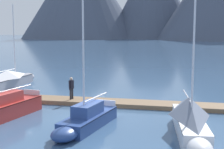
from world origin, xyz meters
TOP-DOWN VIEW (x-y plane):
  - ground_plane at (0.00, 0.00)m, footprint 700.00×700.00m
  - dock at (0.00, 4.00)m, footprint 28.92×2.62m
  - sailboat_nearest_berth at (-11.29, 9.77)m, footprint 2.08×7.50m
  - sailboat_second_berth at (-5.24, -1.45)m, footprint 2.38×6.44m
  - sailboat_mid_dock_port at (0.42, -2.17)m, footprint 2.31×6.16m
  - sailboat_mid_dock_starboard at (6.14, -2.12)m, footprint 2.25×7.63m
  - person_on_dock at (-2.67, 3.87)m, footprint 0.30×0.58m

SIDE VIEW (x-z plane):
  - ground_plane at x=0.00m, z-range 0.00..0.00m
  - dock at x=0.00m, z-range 0.00..0.30m
  - sailboat_mid_dock_port at x=0.42m, z-range -3.19..4.26m
  - sailboat_second_berth at x=-5.24m, z-range -3.82..5.15m
  - sailboat_nearest_berth at x=-11.29m, z-range -3.25..4.82m
  - sailboat_mid_dock_starboard at x=6.14m, z-range -3.33..5.19m
  - person_on_dock at x=-2.67m, z-range 0.42..2.11m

